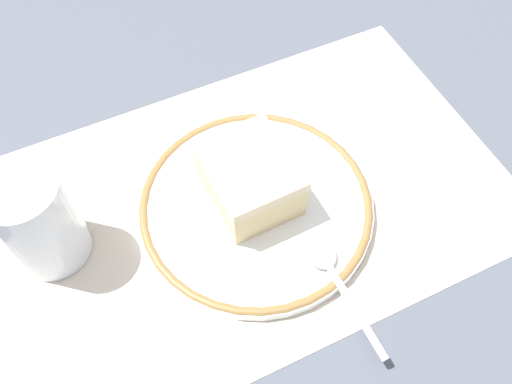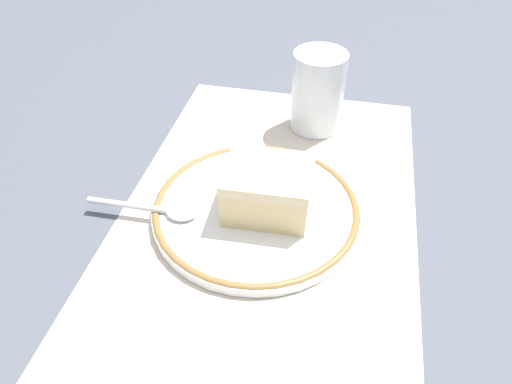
{
  "view_description": "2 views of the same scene",
  "coord_description": "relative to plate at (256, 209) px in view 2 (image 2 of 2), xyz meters",
  "views": [
    {
      "loc": [
        -0.11,
        -0.25,
        0.44
      ],
      "look_at": [
        0.01,
        -0.01,
        0.03
      ],
      "focal_mm": 38.63,
      "sensor_mm": 36.0,
      "label": 1
    },
    {
      "loc": [
        0.36,
        0.06,
        0.35
      ],
      "look_at": [
        0.01,
        -0.01,
        0.03
      ],
      "focal_mm": 33.94,
      "sensor_mm": 36.0,
      "label": 2
    }
  ],
  "objects": [
    {
      "name": "spoon",
      "position": [
        0.03,
        -0.09,
        0.01
      ],
      "size": [
        0.03,
        0.12,
        0.01
      ],
      "color": "silver",
      "rests_on": "plate"
    },
    {
      "name": "napkin",
      "position": [
        0.16,
        0.08,
        -0.01
      ],
      "size": [
        0.14,
        0.13,
        0.0
      ],
      "primitive_type": "cube",
      "rotation": [
        0.0,
        0.0,
        1.12
      ],
      "color": "white",
      "rests_on": "placemat"
    },
    {
      "name": "plate",
      "position": [
        0.0,
        0.0,
        0.0
      ],
      "size": [
        0.22,
        0.22,
        0.01
      ],
      "color": "white",
      "rests_on": "placemat"
    },
    {
      "name": "placemat",
      "position": [
        -0.01,
        0.01,
        -0.01
      ],
      "size": [
        0.49,
        0.3,
        0.0
      ],
      "primitive_type": "cube",
      "color": "beige",
      "rests_on": "ground_plane"
    },
    {
      "name": "cup",
      "position": [
        -0.18,
        0.04,
        0.04
      ],
      "size": [
        0.07,
        0.07,
        0.1
      ],
      "color": "silver",
      "rests_on": "placemat"
    },
    {
      "name": "cake_slice",
      "position": [
        -0.0,
        0.01,
        0.03
      ],
      "size": [
        0.07,
        0.09,
        0.05
      ],
      "color": "beige",
      "rests_on": "plate"
    },
    {
      "name": "ground_plane",
      "position": [
        -0.01,
        0.01,
        -0.01
      ],
      "size": [
        2.4,
        2.4,
        0.0
      ],
      "primitive_type": "plane",
      "color": "#4C515B"
    }
  ]
}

